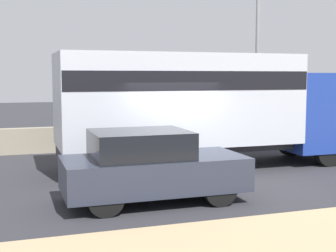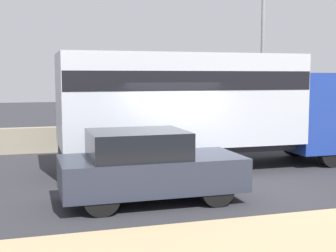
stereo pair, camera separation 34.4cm
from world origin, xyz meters
name	(u,v)px [view 2 (the right image)]	position (x,y,z in m)	size (l,w,h in m)	color
ground_plane	(190,191)	(0.00, 0.00, 0.00)	(80.00, 80.00, 0.00)	#2D2D33
stone_wall_backdrop	(130,137)	(0.00, 6.71, 0.44)	(60.00, 0.35, 0.89)	gray
street_lamp	(263,27)	(4.73, 5.51, 4.46)	(0.56, 0.28, 7.79)	gray
box_truck	(205,102)	(1.33, 2.51, 1.93)	(8.74, 2.53, 3.27)	navy
car_hatchback	(148,166)	(-1.18, -0.66, 0.77)	(3.82, 1.76, 1.53)	#282D3D
pedestrian	(309,122)	(6.70, 5.41, 0.91)	(0.38, 0.38, 1.75)	#473828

